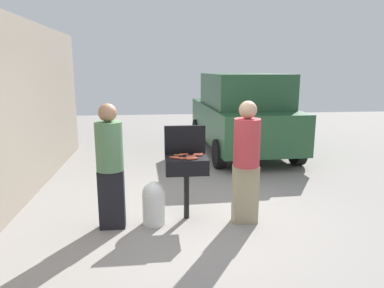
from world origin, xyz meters
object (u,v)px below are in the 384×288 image
at_px(bbq_grill, 186,167).
at_px(hot_dog_7, 191,159).
at_px(hot_dog_3, 194,158).
at_px(hot_dog_8, 174,157).
at_px(hot_dog_11, 198,155).
at_px(hot_dog_1, 192,157).
at_px(hot_dog_5, 199,154).
at_px(hot_dog_2, 198,155).
at_px(person_left, 110,162).
at_px(hot_dog_9, 184,154).
at_px(propane_tank, 154,202).
at_px(hot_dog_0, 178,155).
at_px(person_right, 246,158).
at_px(hot_dog_10, 184,158).
at_px(hot_dog_6, 178,158).
at_px(hot_dog_4, 191,156).
at_px(parked_minivan, 241,113).

height_order(bbq_grill, hot_dog_7, hot_dog_7).
bearing_deg(bbq_grill, hot_dog_3, -53.23).
xyz_separation_m(hot_dog_8, hot_dog_11, (0.35, 0.09, 0.00)).
distance_m(hot_dog_1, hot_dog_5, 0.24).
distance_m(hot_dog_2, hot_dog_7, 0.27).
xyz_separation_m(hot_dog_3, person_left, (-1.13, -0.08, -0.00)).
xyz_separation_m(hot_dog_9, propane_tank, (-0.45, -0.28, -0.61)).
bearing_deg(bbq_grill, hot_dog_7, -69.90).
bearing_deg(hot_dog_0, hot_dog_1, -41.76).
bearing_deg(hot_dog_2, hot_dog_7, -117.55).
bearing_deg(hot_dog_7, bbq_grill, 110.10).
relative_size(bbq_grill, hot_dog_5, 7.05).
relative_size(hot_dog_1, person_right, 0.08).
xyz_separation_m(hot_dog_7, hot_dog_10, (-0.09, 0.04, 0.00)).
xyz_separation_m(hot_dog_1, hot_dog_5, (0.13, 0.20, 0.00)).
bearing_deg(bbq_grill, hot_dog_6, -148.73).
relative_size(hot_dog_0, person_left, 0.08).
xyz_separation_m(hot_dog_7, propane_tank, (-0.53, 0.00, -0.61)).
distance_m(hot_dog_8, propane_tank, 0.69).
bearing_deg(hot_dog_4, hot_dog_3, -76.75).
height_order(hot_dog_9, parked_minivan, parked_minivan).
bearing_deg(hot_dog_8, hot_dog_10, -30.43).
xyz_separation_m(hot_dog_3, hot_dog_6, (-0.21, 0.05, 0.00)).
height_order(hot_dog_1, person_left, person_left).
xyz_separation_m(hot_dog_8, propane_tank, (-0.30, -0.12, -0.61)).
height_order(hot_dog_3, hot_dog_11, same).
relative_size(bbq_grill, hot_dog_11, 7.05).
bearing_deg(bbq_grill, hot_dog_8, -170.16).
height_order(hot_dog_5, hot_dog_9, same).
height_order(hot_dog_7, parked_minivan, parked_minivan).
bearing_deg(hot_dog_2, hot_dog_9, 170.03).
bearing_deg(hot_dog_2, hot_dog_1, -126.06).
relative_size(hot_dog_2, hot_dog_7, 1.00).
xyz_separation_m(person_left, person_right, (1.85, -0.02, 0.01)).
distance_m(hot_dog_0, hot_dog_7, 0.29).
relative_size(hot_dog_3, hot_dog_10, 1.00).
height_order(hot_dog_4, hot_dog_9, same).
bearing_deg(hot_dog_7, hot_dog_4, 87.00).
relative_size(hot_dog_0, hot_dog_10, 1.00).
distance_m(hot_dog_4, hot_dog_10, 0.15).
bearing_deg(person_left, hot_dog_6, -0.61).
xyz_separation_m(hot_dog_9, person_right, (0.83, -0.36, 0.01)).
relative_size(hot_dog_1, hot_dog_8, 1.00).
bearing_deg(propane_tank, hot_dog_7, -0.28).
distance_m(hot_dog_1, parked_minivan, 4.51).
bearing_deg(parked_minivan, hot_dog_0, 62.40).
height_order(hot_dog_8, hot_dog_9, same).
height_order(hot_dog_6, parked_minivan, parked_minivan).
bearing_deg(hot_dog_5, hot_dog_4, -133.19).
height_order(propane_tank, person_left, person_left).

